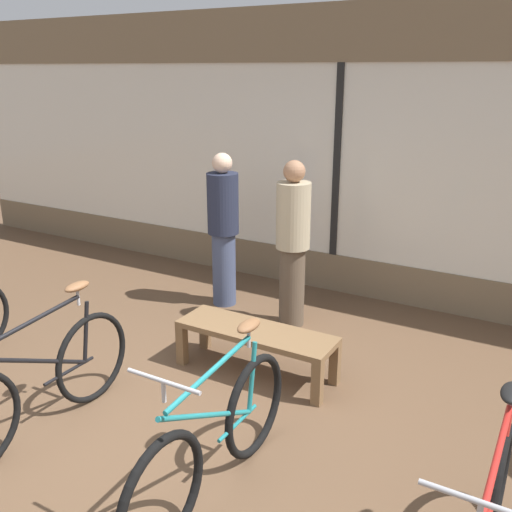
{
  "coord_description": "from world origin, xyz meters",
  "views": [
    {
      "loc": [
        2.4,
        -2.64,
        2.54
      ],
      "look_at": [
        0.0,
        1.53,
        0.95
      ],
      "focal_mm": 40.0,
      "sensor_mm": 36.0,
      "label": 1
    }
  ],
  "objects_px": {
    "customer_by_window": "(293,241)",
    "bicycle_right": "(215,440)",
    "bicycle_left": "(40,383)",
    "display_bench": "(256,337)",
    "customer_near_rack": "(223,227)"
  },
  "relations": [
    {
      "from": "bicycle_left",
      "to": "display_bench",
      "type": "bearing_deg",
      "value": 58.34
    },
    {
      "from": "bicycle_right",
      "to": "display_bench",
      "type": "distance_m",
      "value": 1.51
    },
    {
      "from": "display_bench",
      "to": "customer_near_rack",
      "type": "bearing_deg",
      "value": 132.64
    },
    {
      "from": "bicycle_left",
      "to": "bicycle_right",
      "type": "distance_m",
      "value": 1.45
    },
    {
      "from": "display_bench",
      "to": "customer_by_window",
      "type": "relative_size",
      "value": 0.82
    },
    {
      "from": "bicycle_left",
      "to": "bicycle_right",
      "type": "bearing_deg",
      "value": 3.39
    },
    {
      "from": "bicycle_right",
      "to": "customer_by_window",
      "type": "xyz_separation_m",
      "value": [
        -0.71,
        2.48,
        0.51
      ]
    },
    {
      "from": "customer_near_rack",
      "to": "customer_by_window",
      "type": "relative_size",
      "value": 1.0
    },
    {
      "from": "customer_by_window",
      "to": "bicycle_right",
      "type": "bearing_deg",
      "value": -73.95
    },
    {
      "from": "bicycle_right",
      "to": "customer_by_window",
      "type": "bearing_deg",
      "value": 106.05
    },
    {
      "from": "bicycle_left",
      "to": "customer_near_rack",
      "type": "relative_size",
      "value": 1.05
    },
    {
      "from": "display_bench",
      "to": "customer_near_rack",
      "type": "relative_size",
      "value": 0.82
    },
    {
      "from": "bicycle_right",
      "to": "customer_near_rack",
      "type": "distance_m",
      "value": 3.09
    },
    {
      "from": "bicycle_left",
      "to": "customer_near_rack",
      "type": "bearing_deg",
      "value": 93.49
    },
    {
      "from": "bicycle_right",
      "to": "display_bench",
      "type": "bearing_deg",
      "value": 110.42
    }
  ]
}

